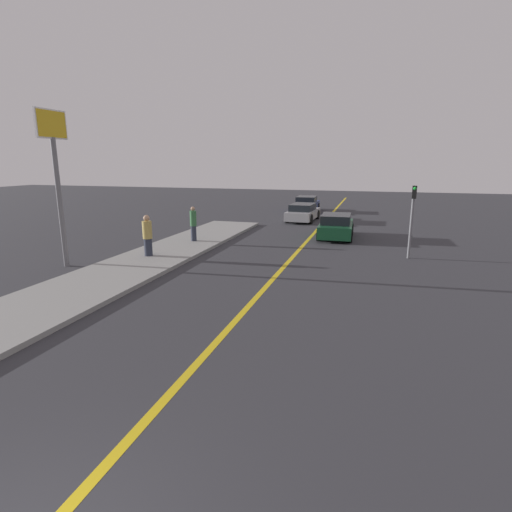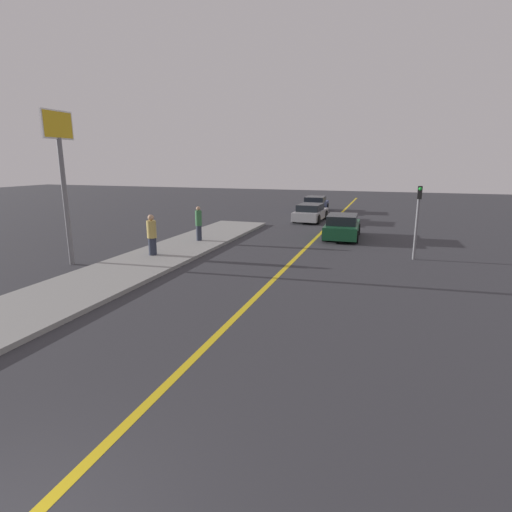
{
  "view_description": "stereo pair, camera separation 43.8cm",
  "coord_description": "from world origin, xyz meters",
  "px_view_note": "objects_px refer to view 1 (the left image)",
  "views": [
    {
      "loc": [
        3.45,
        -2.19,
        4.23
      ],
      "look_at": [
        -0.26,
        10.28,
        1.17
      ],
      "focal_mm": 28.0,
      "sensor_mm": 36.0,
      "label": 1
    },
    {
      "loc": [
        3.87,
        -2.06,
        4.23
      ],
      "look_at": [
        -0.26,
        10.28,
        1.17
      ],
      "focal_mm": 28.0,
      "sensor_mm": 36.0,
      "label": 2
    }
  ],
  "objects_px": {
    "car_near_right_lane": "(336,226)",
    "pedestrian_mid_group": "(193,224)",
    "car_far_distant": "(307,204)",
    "traffic_light": "(412,213)",
    "pedestrian_near_curb": "(148,236)",
    "roadside_sign": "(55,157)",
    "car_ahead_center": "(303,212)"
  },
  "relations": [
    {
      "from": "pedestrian_mid_group",
      "to": "roadside_sign",
      "type": "relative_size",
      "value": 0.29
    },
    {
      "from": "car_near_right_lane",
      "to": "pedestrian_mid_group",
      "type": "distance_m",
      "value": 8.08
    },
    {
      "from": "car_ahead_center",
      "to": "pedestrian_near_curb",
      "type": "height_order",
      "value": "pedestrian_near_curb"
    },
    {
      "from": "car_ahead_center",
      "to": "roadside_sign",
      "type": "distance_m",
      "value": 17.82
    },
    {
      "from": "traffic_light",
      "to": "car_ahead_center",
      "type": "bearing_deg",
      "value": 122.62
    },
    {
      "from": "traffic_light",
      "to": "pedestrian_near_curb",
      "type": "bearing_deg",
      "value": -163.08
    },
    {
      "from": "car_ahead_center",
      "to": "car_far_distant",
      "type": "bearing_deg",
      "value": 99.38
    },
    {
      "from": "car_near_right_lane",
      "to": "traffic_light",
      "type": "xyz_separation_m",
      "value": [
        3.65,
        -4.24,
        1.38
      ]
    },
    {
      "from": "car_far_distant",
      "to": "roadside_sign",
      "type": "height_order",
      "value": "roadside_sign"
    },
    {
      "from": "car_ahead_center",
      "to": "traffic_light",
      "type": "distance_m",
      "value": 12.41
    },
    {
      "from": "pedestrian_near_curb",
      "to": "traffic_light",
      "type": "bearing_deg",
      "value": 16.92
    },
    {
      "from": "roadside_sign",
      "to": "pedestrian_mid_group",
      "type": "bearing_deg",
      "value": 62.23
    },
    {
      "from": "car_far_distant",
      "to": "car_near_right_lane",
      "type": "bearing_deg",
      "value": -74.82
    },
    {
      "from": "car_ahead_center",
      "to": "pedestrian_near_curb",
      "type": "xyz_separation_m",
      "value": [
        -4.53,
        -13.78,
        0.44
      ]
    },
    {
      "from": "car_near_right_lane",
      "to": "pedestrian_near_curb",
      "type": "xyz_separation_m",
      "value": [
        -7.52,
        -7.64,
        0.4
      ]
    },
    {
      "from": "pedestrian_near_curb",
      "to": "roadside_sign",
      "type": "bearing_deg",
      "value": -141.38
    },
    {
      "from": "car_ahead_center",
      "to": "roadside_sign",
      "type": "relative_size",
      "value": 0.7
    },
    {
      "from": "car_near_right_lane",
      "to": "roadside_sign",
      "type": "distance_m",
      "value": 14.56
    },
    {
      "from": "car_near_right_lane",
      "to": "pedestrian_mid_group",
      "type": "relative_size",
      "value": 2.24
    },
    {
      "from": "traffic_light",
      "to": "car_near_right_lane",
      "type": "bearing_deg",
      "value": 130.69
    },
    {
      "from": "car_far_distant",
      "to": "pedestrian_near_curb",
      "type": "bearing_deg",
      "value": -102.8
    },
    {
      "from": "car_near_right_lane",
      "to": "car_far_distant",
      "type": "relative_size",
      "value": 0.96
    },
    {
      "from": "car_near_right_lane",
      "to": "roadside_sign",
      "type": "height_order",
      "value": "roadside_sign"
    },
    {
      "from": "car_near_right_lane",
      "to": "car_far_distant",
      "type": "distance_m",
      "value": 12.65
    },
    {
      "from": "car_near_right_lane",
      "to": "car_ahead_center",
      "type": "relative_size",
      "value": 0.94
    },
    {
      "from": "car_far_distant",
      "to": "car_ahead_center",
      "type": "bearing_deg",
      "value": -85.0
    },
    {
      "from": "car_ahead_center",
      "to": "car_far_distant",
      "type": "xyz_separation_m",
      "value": [
        -0.72,
        5.96,
        0.02
      ]
    },
    {
      "from": "car_far_distant",
      "to": "traffic_light",
      "type": "height_order",
      "value": "traffic_light"
    },
    {
      "from": "car_near_right_lane",
      "to": "pedestrian_mid_group",
      "type": "height_order",
      "value": "pedestrian_mid_group"
    },
    {
      "from": "car_ahead_center",
      "to": "pedestrian_near_curb",
      "type": "distance_m",
      "value": 14.51
    },
    {
      "from": "car_near_right_lane",
      "to": "roadside_sign",
      "type": "relative_size",
      "value": 0.65
    },
    {
      "from": "car_near_right_lane",
      "to": "car_ahead_center",
      "type": "bearing_deg",
      "value": 113.81
    }
  ]
}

